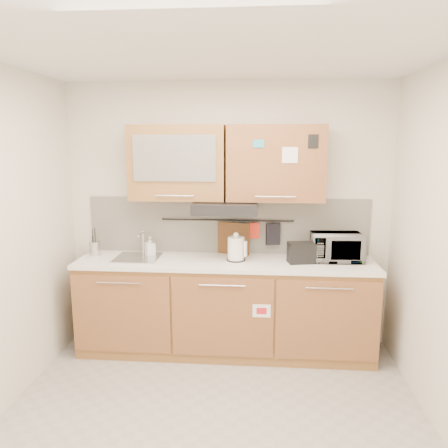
# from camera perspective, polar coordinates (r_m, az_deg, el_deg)

# --- Properties ---
(floor) EXTENTS (3.20, 3.20, 0.00)m
(floor) POSITION_cam_1_polar(r_m,az_deg,el_deg) (3.47, -1.58, -25.05)
(floor) COLOR #9E9993
(floor) RESTS_ON ground
(ceiling) EXTENTS (3.20, 3.20, 0.00)m
(ceiling) POSITION_cam_1_polar(r_m,az_deg,el_deg) (2.87, -1.86, 22.18)
(ceiling) COLOR white
(ceiling) RESTS_ON wall_back
(wall_back) EXTENTS (3.20, 0.00, 3.20)m
(wall_back) POSITION_cam_1_polar(r_m,az_deg,el_deg) (4.37, 0.46, 1.13)
(wall_back) COLOR silver
(wall_back) RESTS_ON ground
(base_cabinet) EXTENTS (2.80, 0.64, 0.88)m
(base_cabinet) POSITION_cam_1_polar(r_m,az_deg,el_deg) (4.32, 0.14, -11.34)
(base_cabinet) COLOR #A7733B
(base_cabinet) RESTS_ON floor
(countertop) EXTENTS (2.82, 0.62, 0.04)m
(countertop) POSITION_cam_1_polar(r_m,az_deg,el_deg) (4.16, 0.14, -5.03)
(countertop) COLOR white
(countertop) RESTS_ON base_cabinet
(backsplash) EXTENTS (2.80, 0.02, 0.56)m
(backsplash) POSITION_cam_1_polar(r_m,az_deg,el_deg) (4.38, 0.45, -0.18)
(backsplash) COLOR silver
(backsplash) RESTS_ON countertop
(upper_cabinets) EXTENTS (1.82, 0.37, 0.70)m
(upper_cabinets) POSITION_cam_1_polar(r_m,az_deg,el_deg) (4.14, 0.23, 7.99)
(upper_cabinets) COLOR #A7733B
(upper_cabinets) RESTS_ON wall_back
(range_hood) EXTENTS (0.60, 0.46, 0.10)m
(range_hood) POSITION_cam_1_polar(r_m,az_deg,el_deg) (4.11, 0.21, 2.20)
(range_hood) COLOR black
(range_hood) RESTS_ON upper_cabinets
(sink) EXTENTS (0.42, 0.40, 0.26)m
(sink) POSITION_cam_1_polar(r_m,az_deg,el_deg) (4.32, -11.18, -4.31)
(sink) COLOR silver
(sink) RESTS_ON countertop
(utensil_rail) EXTENTS (1.30, 0.02, 0.02)m
(utensil_rail) POSITION_cam_1_polar(r_m,az_deg,el_deg) (4.33, 0.41, 0.50)
(utensil_rail) COLOR black
(utensil_rail) RESTS_ON backsplash
(utensil_crock) EXTENTS (0.14, 0.14, 0.27)m
(utensil_crock) POSITION_cam_1_polar(r_m,az_deg,el_deg) (4.51, -16.49, -3.02)
(utensil_crock) COLOR #B9B9BE
(utensil_crock) RESTS_ON countertop
(kettle) EXTENTS (0.21, 0.20, 0.27)m
(kettle) POSITION_cam_1_polar(r_m,az_deg,el_deg) (4.12, 1.59, -3.33)
(kettle) COLOR white
(kettle) RESTS_ON countertop
(toaster) EXTENTS (0.28, 0.20, 0.19)m
(toaster) POSITION_cam_1_polar(r_m,az_deg,el_deg) (4.11, 10.13, -3.67)
(toaster) COLOR black
(toaster) RESTS_ON countertop
(microwave) EXTENTS (0.48, 0.34, 0.26)m
(microwave) POSITION_cam_1_polar(r_m,az_deg,el_deg) (4.25, 14.51, -2.95)
(microwave) COLOR #999999
(microwave) RESTS_ON countertop
(soap_bottle) EXTENTS (0.12, 0.12, 0.19)m
(soap_bottle) POSITION_cam_1_polar(r_m,az_deg,el_deg) (4.37, -9.64, -2.86)
(soap_bottle) COLOR #999999
(soap_bottle) RESTS_ON countertop
(cutting_board) EXTENTS (0.32, 0.10, 0.40)m
(cutting_board) POSITION_cam_1_polar(r_m,az_deg,el_deg) (4.35, 1.24, -2.40)
(cutting_board) COLOR brown
(cutting_board) RESTS_ON utensil_rail
(oven_mitt) EXTENTS (0.12, 0.04, 0.20)m
(oven_mitt) POSITION_cam_1_polar(r_m,az_deg,el_deg) (4.33, 2.65, -1.11)
(oven_mitt) COLOR #1E538D
(oven_mitt) RESTS_ON utensil_rail
(dark_pouch) EXTENTS (0.14, 0.08, 0.22)m
(dark_pouch) POSITION_cam_1_polar(r_m,az_deg,el_deg) (4.33, 6.42, -1.30)
(dark_pouch) COLOR black
(dark_pouch) RESTS_ON utensil_rail
(pot_holder) EXTENTS (0.13, 0.03, 0.16)m
(pot_holder) POSITION_cam_1_polar(r_m,az_deg,el_deg) (4.32, 3.85, -0.87)
(pot_holder) COLOR red
(pot_holder) RESTS_ON utensil_rail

